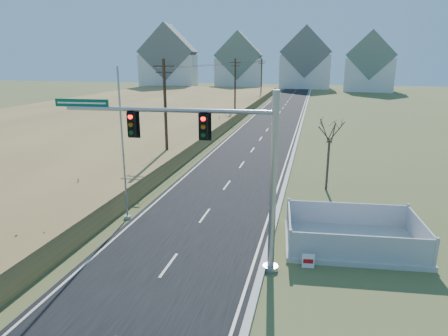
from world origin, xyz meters
TOP-DOWN VIEW (x-y plane):
  - ground at (0.00, 0.00)m, footprint 260.00×260.00m
  - road at (0.00, 50.00)m, footprint 8.00×180.00m
  - curb at (4.15, 50.00)m, footprint 0.30×180.00m
  - reed_marsh at (-24.00, 40.00)m, footprint 38.00×110.00m
  - utility_pole_near at (-6.50, 15.00)m, footprint 1.80×0.26m
  - utility_pole_mid at (-6.50, 45.00)m, footprint 1.80×0.26m
  - utility_pole_far at (-6.50, 75.00)m, footprint 1.80×0.26m
  - condo_nw at (-38.00, 100.00)m, footprint 17.69×13.38m
  - condo_nnw at (-18.00, 108.00)m, footprint 14.93×11.17m
  - condo_n at (2.00, 112.00)m, footprint 15.27×10.20m
  - condo_ne at (20.00, 104.00)m, footprint 14.12×10.51m
  - traffic_signal_mast at (2.59, -1.40)m, footprint 9.86×0.86m
  - fence_enclosure at (8.18, 2.00)m, footprint 6.93×5.05m
  - open_sign at (6.11, -0.78)m, footprint 0.55×0.12m
  - flagpole at (-4.30, 2.69)m, footprint 0.39×0.39m
  - bare_tree at (7.07, 10.71)m, footprint 2.03×2.03m

SIDE VIEW (x-z plane):
  - ground at x=0.00m, z-range 0.00..0.00m
  - road at x=0.00m, z-range 0.00..0.06m
  - curb at x=4.15m, z-range 0.00..0.18m
  - fence_enclosure at x=8.18m, z-range -0.46..1.04m
  - open_sign at x=6.11m, z-range 0.02..0.70m
  - reed_marsh at x=-24.00m, z-range 0.00..1.30m
  - flagpole at x=-4.30m, z-range -0.87..7.76m
  - bare_tree at x=7.07m, z-range 1.65..7.04m
  - utility_pole_near at x=-6.50m, z-range 0.18..9.18m
  - utility_pole_mid at x=-6.50m, z-range 0.18..9.18m
  - utility_pole_far at x=-6.50m, z-range 0.18..9.18m
  - traffic_signal_mast at x=2.59m, z-range 0.83..8.69m
  - condo_ne at x=20.00m, z-range -1.42..15.10m
  - condo_nnw at x=-18.00m, z-range -1.58..15.45m
  - condo_n at x=2.00m, z-range -1.66..16.88m
  - condo_nw at x=-38.00m, z-range -1.82..17.23m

